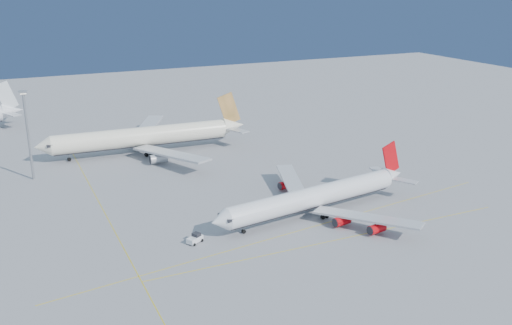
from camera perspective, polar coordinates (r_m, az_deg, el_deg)
name	(u,v)px	position (r m, az deg, el deg)	size (l,w,h in m)	color
ground	(290,220)	(139.05, 3.45, -5.79)	(500.00, 500.00, 0.00)	slate
taxiway_lines	(224,221)	(138.61, -3.20, -5.86)	(118.86, 140.00, 0.02)	gold
airliner_virgin	(317,197)	(142.05, 6.13, -3.40)	(59.59, 53.04, 14.73)	white
airliner_etihad	(146,136)	(194.13, -10.91, 2.58)	(70.52, 65.18, 18.42)	white
pushback_tug	(195,238)	(128.01, -6.11, -7.56)	(4.19, 3.65, 2.11)	white
light_mast	(27,128)	(174.58, -21.90, 3.21)	(2.25, 2.25, 26.07)	gray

